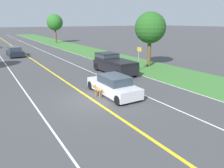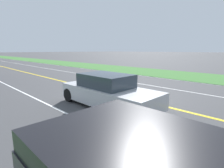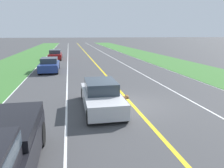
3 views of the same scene
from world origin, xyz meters
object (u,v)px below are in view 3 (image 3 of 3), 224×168
object	(u,v)px
dog	(124,99)
car_trailing_near	(49,65)
ego_car	(101,96)
car_trailing_mid	(55,55)

from	to	relation	value
dog	car_trailing_near	bearing A→B (deg)	-82.33
dog	ego_car	bearing A→B (deg)	-24.30
dog	car_trailing_near	distance (m)	13.20
car_trailing_mid	car_trailing_near	bearing A→B (deg)	90.20
dog	car_trailing_mid	distance (m)	23.71
ego_car	car_trailing_mid	xyz separation A→B (m)	(3.58, -23.00, -0.01)
dog	car_trailing_mid	world-z (taller)	car_trailing_mid
car_trailing_near	dog	bearing A→B (deg)	110.79
dog	car_trailing_mid	size ratio (longest dim) A/B	0.25
ego_car	car_trailing_mid	world-z (taller)	ego_car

